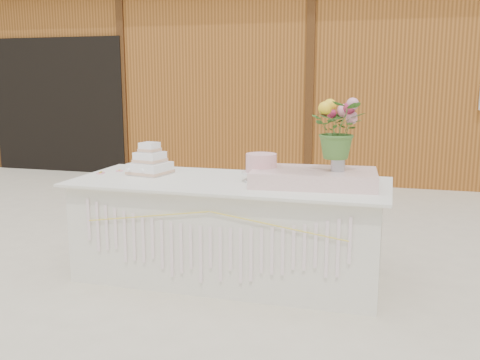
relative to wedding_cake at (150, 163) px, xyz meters
name	(u,v)px	position (x,y,z in m)	size (l,w,h in m)	color
ground	(230,276)	(0.70, -0.10, -0.86)	(80.00, 80.00, 0.00)	beige
barn	(326,71)	(0.69, 5.90, 0.82)	(12.60, 4.60, 3.30)	#9E5B21
cake_table	(229,229)	(0.70, -0.10, -0.47)	(2.40, 1.00, 0.77)	silver
wedding_cake	(150,163)	(0.00, 0.00, 0.00)	(0.34, 0.34, 0.26)	white
pink_cake_stand	(261,166)	(0.94, -0.07, 0.03)	(0.29, 0.29, 0.21)	white
satin_runner	(314,178)	(1.35, -0.10, -0.03)	(0.89, 0.52, 0.11)	#FFD4CD
flower_vase	(338,162)	(1.52, -0.10, 0.09)	(0.10, 0.10, 0.14)	#ABABB0
bouquet	(339,123)	(1.52, -0.10, 0.37)	(0.37, 0.32, 0.41)	#44712D
loose_flowers	(109,172)	(-0.36, -0.04, -0.08)	(0.12, 0.30, 0.02)	pink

